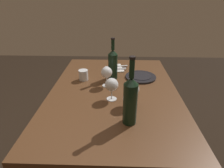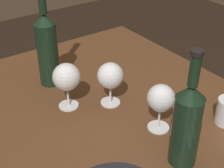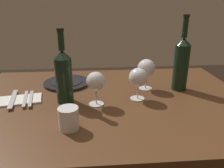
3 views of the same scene
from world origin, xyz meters
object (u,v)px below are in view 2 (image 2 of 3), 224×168
at_px(wine_glass_left, 161,99).
at_px(wine_glass_right, 66,78).
at_px(wine_bottle, 47,48).
at_px(wine_bottle_second, 187,123).
at_px(wine_glass_centre, 110,76).

height_order(wine_glass_left, wine_glass_right, wine_glass_right).
xyz_separation_m(wine_glass_right, wine_bottle, (-0.17, 0.02, 0.03)).
bearing_deg(wine_bottle_second, wine_glass_left, 163.53).
bearing_deg(wine_glass_centre, wine_bottle_second, 0.40).
height_order(wine_glass_right, wine_glass_centre, wine_glass_right).
bearing_deg(wine_bottle_second, wine_bottle, -169.37).
relative_size(wine_glass_left, wine_glass_right, 0.96).
height_order(wine_glass_right, wine_bottle, wine_bottle).
distance_m(wine_bottle, wine_bottle_second, 0.57).
bearing_deg(wine_glass_centre, wine_glass_left, 12.68).
relative_size(wine_glass_left, wine_glass_centre, 1.00).
height_order(wine_glass_left, wine_bottle, wine_bottle).
distance_m(wine_glass_right, wine_bottle, 0.17).
relative_size(wine_glass_centre, wine_bottle_second, 0.46).
bearing_deg(wine_glass_right, wine_bottle, 173.45).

